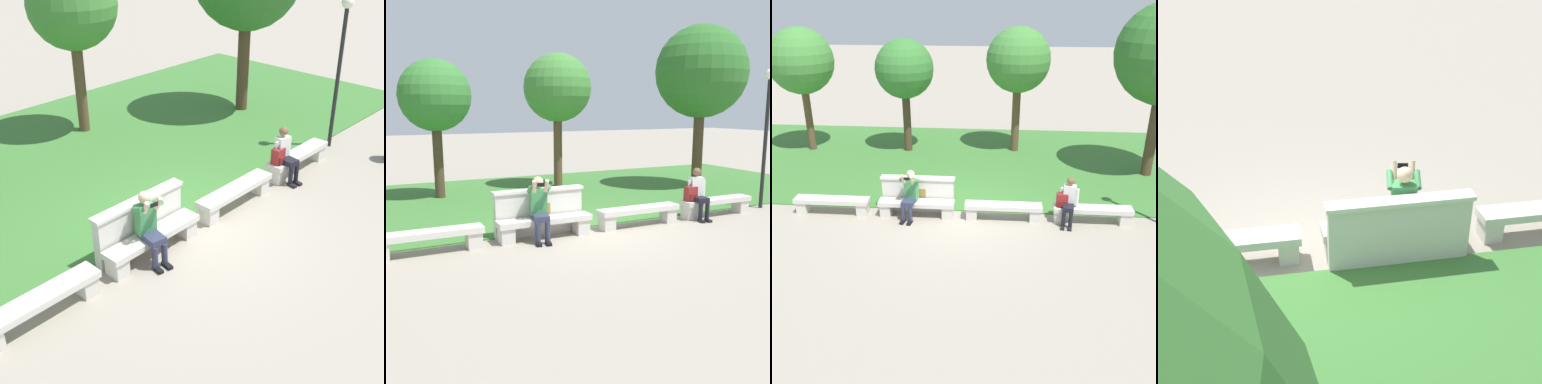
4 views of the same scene
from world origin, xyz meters
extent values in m
plane|color=gray|center=(0.00, 0.00, 0.00)|extent=(80.00, 80.00, 0.00)
cube|color=#3D7533|center=(0.00, 4.38, 0.01)|extent=(21.07, 8.00, 0.03)
cube|color=beige|center=(-3.51, 0.00, 0.39)|extent=(2.04, 0.40, 0.12)
cube|color=beige|center=(-2.67, 0.00, 0.17)|extent=(0.28, 0.34, 0.33)
cube|color=beige|center=(-1.17, 0.00, 0.39)|extent=(2.04, 0.40, 0.12)
cube|color=beige|center=(-2.01, 0.00, 0.17)|extent=(0.28, 0.34, 0.33)
cube|color=beige|center=(-0.33, 0.00, 0.17)|extent=(0.28, 0.34, 0.33)
cube|color=beige|center=(1.17, 0.00, 0.39)|extent=(2.04, 0.40, 0.12)
cube|color=beige|center=(0.33, 0.00, 0.17)|extent=(0.28, 0.34, 0.33)
cube|color=beige|center=(2.01, 0.00, 0.17)|extent=(0.28, 0.34, 0.33)
cube|color=beige|center=(3.51, 0.00, 0.39)|extent=(2.04, 0.40, 0.12)
cube|color=beige|center=(2.67, 0.00, 0.17)|extent=(0.28, 0.34, 0.33)
cube|color=beige|center=(4.35, 0.00, 0.17)|extent=(0.28, 0.34, 0.33)
cube|color=beige|center=(-1.17, 0.34, 0.47)|extent=(1.96, 0.18, 0.95)
cube|color=silver|center=(-1.17, 0.34, 0.98)|extent=(2.02, 0.24, 0.06)
cube|color=olive|center=(-1.17, 0.24, 0.59)|extent=(0.44, 0.02, 0.22)
cube|color=black|center=(-1.48, -0.43, 0.03)|extent=(0.14, 0.25, 0.06)
cylinder|color=#2D334C|center=(-1.47, -0.36, 0.24)|extent=(0.11, 0.11, 0.42)
cube|color=black|center=(-1.28, -0.46, 0.03)|extent=(0.14, 0.25, 0.06)
cylinder|color=#2D334C|center=(-1.27, -0.39, 0.24)|extent=(0.11, 0.11, 0.42)
cube|color=#2D334C|center=(-1.34, -0.19, 0.51)|extent=(0.37, 0.47, 0.12)
cube|color=#3D894C|center=(-1.30, 0.04, 0.79)|extent=(0.37, 0.28, 0.56)
sphere|color=beige|center=(-1.30, 0.04, 1.21)|extent=(0.22, 0.22, 0.22)
cylinder|color=#3D894C|center=(-1.50, -0.03, 1.08)|extent=(0.14, 0.32, 0.21)
cylinder|color=beige|center=(-1.46, -0.18, 1.16)|extent=(0.13, 0.20, 0.27)
cylinder|color=#3D894C|center=(-1.13, -0.09, 1.08)|extent=(0.14, 0.32, 0.21)
cylinder|color=beige|center=(-1.22, -0.22, 1.16)|extent=(0.09, 0.19, 0.27)
cube|color=black|center=(-1.35, -0.26, 1.20)|extent=(0.15, 0.04, 0.08)
cube|color=black|center=(2.71, -0.40, 0.03)|extent=(0.13, 0.23, 0.06)
cylinder|color=black|center=(2.72, -0.34, 0.24)|extent=(0.10, 0.10, 0.42)
cube|color=black|center=(2.89, -0.43, 0.03)|extent=(0.13, 0.23, 0.06)
cylinder|color=black|center=(2.90, -0.37, 0.24)|extent=(0.10, 0.10, 0.42)
cube|color=black|center=(2.84, -0.18, 0.51)|extent=(0.34, 0.44, 0.12)
cube|color=silver|center=(2.88, 0.04, 0.77)|extent=(0.35, 0.25, 0.52)
sphere|color=brown|center=(2.88, 0.04, 1.16)|extent=(0.20, 0.20, 0.20)
cylinder|color=silver|center=(2.68, 0.05, 0.72)|extent=(0.08, 0.08, 0.48)
cylinder|color=silver|center=(3.07, -0.01, 0.72)|extent=(0.08, 0.08, 0.48)
cube|color=maroon|center=(2.69, 0.01, 0.63)|extent=(0.28, 0.20, 0.36)
cube|color=maroon|center=(2.69, -0.10, 0.56)|extent=(0.20, 0.06, 0.16)
torus|color=black|center=(2.69, 0.01, 0.83)|extent=(0.10, 0.02, 0.10)
cylinder|color=brown|center=(1.59, 5.66, 1.35)|extent=(0.29, 0.29, 2.69)
sphere|color=#428438|center=(1.59, 5.66, 3.38)|extent=(2.28, 2.28, 2.28)
cylinder|color=#4C3826|center=(5.90, 3.55, 1.49)|extent=(0.35, 0.35, 2.98)
cylinder|color=black|center=(5.28, 0.15, 1.72)|extent=(0.10, 0.10, 3.43)
sphere|color=white|center=(5.28, 0.15, 3.57)|extent=(0.28, 0.28, 0.28)
camera|label=1|loc=(-6.54, -5.91, 5.64)|focal=50.00mm
camera|label=2|loc=(-4.55, -8.51, 2.71)|focal=42.00mm
camera|label=3|loc=(0.99, -10.76, 5.66)|focal=42.00mm
camera|label=4|loc=(0.58, 6.21, 4.50)|focal=50.00mm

